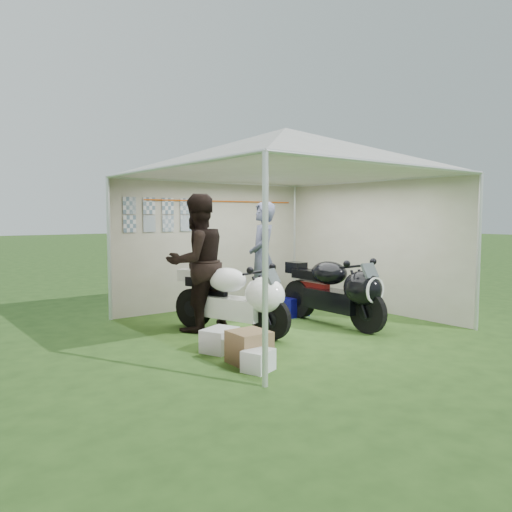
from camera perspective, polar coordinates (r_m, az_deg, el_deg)
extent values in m
plane|color=#2A4919|center=(7.81, 3.32, -7.83)|extent=(80.00, 80.00, 0.00)
cylinder|color=silver|center=(4.84, 1.06, -1.72)|extent=(0.06, 0.06, 2.30)
cylinder|color=silver|center=(7.97, 24.09, 0.38)|extent=(0.06, 0.06, 2.30)
cylinder|color=silver|center=(8.33, -16.44, 0.76)|extent=(0.06, 0.06, 2.30)
cylinder|color=silver|center=(10.46, 4.42, 1.69)|extent=(0.06, 0.06, 2.30)
cube|color=beige|center=(9.24, -4.81, 1.30)|extent=(4.00, 0.02, 2.30)
cube|color=beige|center=(6.51, -10.03, -0.15)|extent=(0.02, 4.00, 2.30)
cube|color=beige|center=(9.08, 12.92, 1.14)|extent=(0.02, 4.00, 2.30)
pyramid|color=silver|center=(7.69, 3.41, 11.84)|extent=(5.66, 5.66, 0.70)
cube|color=#99A5B7|center=(8.43, -14.27, 5.61)|extent=(0.22, 0.02, 0.28)
cube|color=#99A5B7|center=(8.58, -12.12, 5.64)|extent=(0.22, 0.02, 0.28)
cube|color=#99A5B7|center=(8.73, -10.04, 5.65)|extent=(0.22, 0.01, 0.28)
cube|color=#99A5B7|center=(8.90, -8.03, 5.65)|extent=(0.22, 0.01, 0.28)
cube|color=#99A5B7|center=(8.43, -14.23, 3.58)|extent=(0.22, 0.02, 0.28)
cube|color=#99A5B7|center=(8.58, -12.09, 3.63)|extent=(0.22, 0.01, 0.28)
cube|color=#99A5B7|center=(8.73, -10.01, 3.68)|extent=(0.22, 0.02, 0.28)
cube|color=#99A5B7|center=(8.90, -8.01, 3.72)|extent=(0.22, 0.01, 0.28)
cylinder|color=#D8590C|center=(9.32, -3.71, 6.26)|extent=(3.20, 0.02, 0.02)
cylinder|color=black|center=(6.80, 1.70, -7.16)|extent=(0.28, 0.59, 0.59)
cylinder|color=black|center=(7.62, -7.15, -5.91)|extent=(0.32, 0.61, 0.59)
cube|color=white|center=(7.14, -2.67, -5.94)|extent=(0.61, 1.00, 0.30)
ellipsoid|color=white|center=(6.79, 1.00, -4.45)|extent=(0.61, 0.70, 0.49)
ellipsoid|color=white|center=(7.14, -3.32, -2.74)|extent=(0.60, 0.71, 0.35)
cube|color=black|center=(7.39, -5.75, -2.96)|extent=(0.43, 0.64, 0.14)
cube|color=white|center=(7.59, -7.64, -2.18)|extent=(0.30, 0.35, 0.18)
cube|color=black|center=(7.35, -5.14, -4.32)|extent=(0.26, 0.55, 0.10)
cube|color=#3F474C|center=(6.69, 1.86, -2.37)|extent=(0.27, 0.21, 0.21)
cylinder|color=black|center=(7.35, 12.66, -6.27)|extent=(0.10, 0.62, 0.62)
cylinder|color=black|center=(8.33, 4.98, -4.90)|extent=(0.15, 0.62, 0.62)
cube|color=black|center=(7.77, 8.86, -5.01)|extent=(0.35, 0.98, 0.31)
ellipsoid|color=black|center=(7.36, 12.09, -3.65)|extent=(0.46, 0.62, 0.51)
ellipsoid|color=black|center=(7.78, 8.35, -1.93)|extent=(0.45, 0.63, 0.36)
cube|color=black|center=(8.08, 6.24, -2.11)|extent=(0.27, 0.62, 0.14)
cube|color=black|center=(8.32, 4.62, -1.33)|extent=(0.23, 0.31, 0.19)
cube|color=maroon|center=(8.03, 6.74, -3.41)|extent=(0.10, 0.57, 0.10)
cube|color=#3F474C|center=(7.25, 12.87, -1.66)|extent=(0.25, 0.15, 0.22)
cylinder|color=white|center=(7.22, 13.46, -3.84)|extent=(0.37, 0.02, 0.37)
cube|color=#1715B6|center=(8.43, 4.50, -5.81)|extent=(0.43, 0.27, 0.32)
imported|color=black|center=(7.32, -6.76, -0.76)|extent=(1.01, 0.81, 2.00)
imported|color=slate|center=(8.49, 0.75, -0.26)|extent=(0.78, 0.84, 1.92)
cube|color=black|center=(9.80, 6.10, -3.98)|extent=(0.54, 0.48, 0.44)
cube|color=silver|center=(6.30, -4.16, -9.54)|extent=(0.52, 0.47, 0.29)
cube|color=brown|center=(5.79, -0.78, -10.37)|extent=(0.43, 0.43, 0.37)
cube|color=silver|center=(5.53, 0.26, -11.85)|extent=(0.39, 0.36, 0.23)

